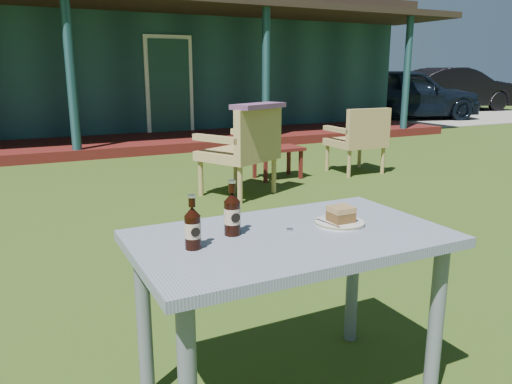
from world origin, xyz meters
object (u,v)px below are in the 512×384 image
car_far (454,89)px  armchair_right (360,137)px  cola_bottle_near (232,213)px  cake_slice (341,214)px  plate (339,222)px  armchair_left (244,147)px  car_near (403,94)px  side_table (278,152)px  cafe_table (291,259)px  cola_bottle_far (193,227)px

car_far → armchair_right: (-9.60, -7.19, -0.23)m
cola_bottle_near → cake_slice: bearing=-10.1°
plate → armchair_left: 3.40m
cake_slice → armchair_left: armchair_left is taller
car_near → car_far: 4.15m
cake_slice → side_table: 4.29m
car_far → side_table: 12.80m
car_far → armchair_left: car_far is taller
cafe_table → armchair_left: (1.33, 3.23, -0.08)m
car_far → side_table: size_ratio=7.28×
car_near → side_table: size_ratio=7.04×
cola_bottle_far → side_table: bearing=57.2°
cola_bottle_far → car_far: bearing=39.4°
cafe_table → cake_slice: (0.24, 0.01, 0.15)m
cafe_table → side_table: cafe_table is taller
plate → cola_bottle_near: size_ratio=0.96×
armchair_right → side_table: (-1.11, 0.20, -0.15)m
cake_slice → armchair_right: (2.96, 3.64, -0.28)m
car_far → cake_slice: car_far is taller
car_far → plate: size_ratio=21.42×
plate → armchair_right: (2.96, 3.64, -0.24)m
car_near → armchair_right: size_ratio=4.88×
cafe_table → armchair_right: size_ratio=1.39×
car_near → plate: car_near is taller
cola_bottle_near → plate: bearing=-9.6°
cola_bottle_far → armchair_left: 3.66m
cola_bottle_far → cafe_table: bearing=-1.9°
car_far → armchair_right: 12.00m
car_near → cola_bottle_far: 13.13m
car_near → side_table: (-6.92, -5.33, -0.38)m
cafe_table → cola_bottle_near: (-0.21, 0.09, 0.19)m
car_far → cafe_table: (-12.80, -10.84, -0.10)m
plate → armchair_left: armchair_left is taller
car_far → cola_bottle_far: 17.07m
plate → cafe_table: bearing=-176.2°
cola_bottle_far → car_near: bearing=44.3°
side_table → cafe_table: bearing=-118.4°
side_table → car_near: bearing=37.6°
car_near → side_table: bearing=140.5°
cola_bottle_far → side_table: (2.48, 3.85, -0.46)m
car_near → side_table: 8.74m
armchair_left → armchair_right: armchair_left is taller
plate → cola_bottle_far: 0.63m
side_table → cake_slice: bearing=-115.6°
cafe_table → cola_bottle_far: (-0.39, 0.01, 0.18)m
car_near → cola_bottle_far: car_near is taller
car_near → cola_bottle_near: size_ratio=19.91×
cake_slice → cola_bottle_far: (-0.63, 0.00, 0.03)m
plate → armchair_right: size_ratio=0.24×
cola_bottle_far → cola_bottle_near: bearing=22.9°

